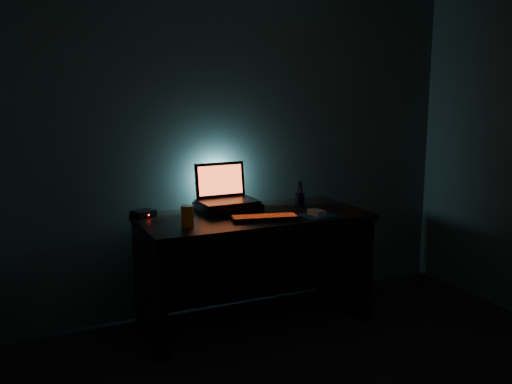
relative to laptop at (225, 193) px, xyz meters
The scene contains 10 objects.
room 1.87m from the laptop, 86.16° to the right, with size 3.50×4.00×2.50m.
desk 0.43m from the laptop, 51.63° to the right, with size 1.50×0.70×0.75m.
riser 0.10m from the laptop, 88.06° to the right, with size 0.40×0.30×0.06m, color black.
laptop is the anchor object (origin of this frame).
keyboard 0.40m from the laptop, 70.69° to the right, with size 0.44×0.22×0.03m.
mousepad 0.64m from the laptop, 39.85° to the right, with size 0.22×0.20×0.00m, color navy.
mouse 0.64m from the laptop, 39.85° to the right, with size 0.07×0.11×0.03m, color #9B9CA1.
pen_cup 0.54m from the laptop, 11.49° to the right, with size 0.07×0.07×0.09m, color black.
juice_glass 0.51m from the laptop, 137.53° to the right, with size 0.08×0.08×0.13m, color orange.
router 0.57m from the laptop, behind, with size 0.17×0.15×0.05m.
Camera 1 is at (-1.50, -1.72, 1.59)m, focal length 40.00 mm.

